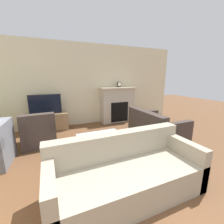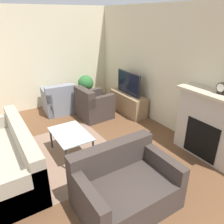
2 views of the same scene
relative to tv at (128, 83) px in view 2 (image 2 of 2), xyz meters
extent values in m
cube|color=beige|center=(0.80, 0.31, 0.52)|extent=(7.91, 0.06, 2.70)
cube|color=beige|center=(-1.68, -2.01, 0.52)|extent=(0.06, 7.57, 2.70)
cube|color=#896B56|center=(1.00, -2.16, -0.83)|extent=(2.10, 1.80, 0.00)
cube|color=#BCB2A3|center=(2.41, 0.08, -0.20)|extent=(1.21, 0.40, 1.26)
cube|color=black|center=(2.41, -0.13, -0.44)|extent=(0.67, 0.01, 0.71)
cube|color=beige|center=(2.41, 0.05, 0.40)|extent=(1.33, 0.46, 0.05)
cube|color=#997A56|center=(0.00, 0.00, -0.56)|extent=(1.21, 0.39, 0.54)
cube|color=#232328|center=(0.00, 0.00, 0.00)|extent=(0.90, 0.05, 0.59)
cube|color=black|center=(0.00, -0.02, 0.00)|extent=(0.86, 0.01, 0.55)
cube|color=#9E937F|center=(1.00, -3.23, -0.62)|extent=(2.12, 0.86, 0.42)
cube|color=#9E937F|center=(1.00, -2.90, -0.21)|extent=(2.12, 0.20, 0.40)
cube|color=#9E937F|center=(1.99, -3.23, -0.50)|extent=(0.14, 0.86, 0.66)
cube|color=#3D332D|center=(2.59, -1.91, -0.62)|extent=(0.93, 1.33, 0.42)
cube|color=#3D332D|center=(2.22, -1.91, -0.21)|extent=(0.20, 1.33, 0.40)
cube|color=#3D332D|center=(2.59, -2.51, -0.50)|extent=(0.93, 0.14, 0.66)
cube|color=#3D332D|center=(2.59, -1.32, -0.50)|extent=(0.93, 0.14, 0.66)
cube|color=gray|center=(-1.07, -1.56, -0.62)|extent=(0.86, 0.84, 0.42)
cube|color=gray|center=(-0.77, -1.59, -0.21)|extent=(0.26, 0.79, 0.40)
cube|color=gray|center=(-1.04, -1.24, -0.50)|extent=(0.81, 0.21, 0.66)
cube|color=gray|center=(-1.09, -1.88, -0.50)|extent=(0.81, 0.21, 0.66)
cube|color=#3D332D|center=(-0.20, -0.91, -0.62)|extent=(0.78, 0.80, 0.42)
cube|color=#3D332D|center=(-0.18, -1.19, -0.21)|extent=(0.75, 0.24, 0.40)
cube|color=#3D332D|center=(0.10, -0.89, -0.50)|extent=(0.18, 0.77, 0.66)
cube|color=#3D332D|center=(-0.50, -0.93, -0.50)|extent=(0.18, 0.77, 0.66)
cylinder|color=#333338|center=(0.59, -2.32, -0.62)|extent=(0.04, 0.04, 0.43)
cylinder|color=#333338|center=(1.41, -2.32, -0.62)|extent=(0.04, 0.04, 0.43)
cylinder|color=#333338|center=(0.59, -1.80, -0.62)|extent=(0.04, 0.04, 0.43)
cylinder|color=#333338|center=(1.41, -1.80, -0.62)|extent=(0.04, 0.04, 0.43)
cube|color=silver|center=(1.00, -2.06, -0.39)|extent=(0.90, 0.60, 0.02)
cylinder|color=beige|center=(-1.30, -0.61, -0.69)|extent=(0.28, 0.28, 0.27)
cylinder|color=#4C3823|center=(-1.30, -0.61, -0.49)|extent=(0.03, 0.03, 0.14)
sphere|color=#2D6B33|center=(-1.30, -0.61, -0.23)|extent=(0.46, 0.46, 0.46)
cube|color=#28231E|center=(2.47, 0.08, 0.44)|extent=(0.12, 0.07, 0.03)
cylinder|color=#28231E|center=(2.47, 0.08, 0.54)|extent=(0.16, 0.07, 0.16)
cylinder|color=white|center=(2.47, 0.04, 0.54)|extent=(0.13, 0.00, 0.13)
camera|label=1|loc=(0.07, -4.79, 0.80)|focal=24.00mm
camera|label=2|loc=(4.42, -3.30, 1.65)|focal=35.00mm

